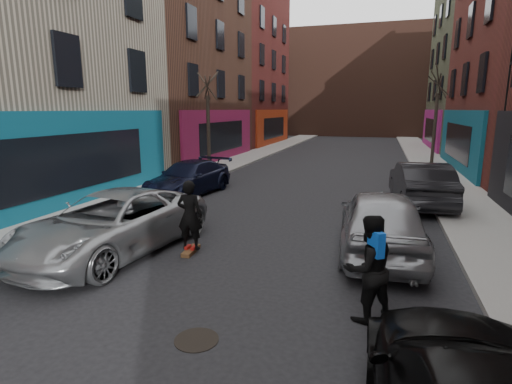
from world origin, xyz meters
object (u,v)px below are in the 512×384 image
Objects in this scene: parked_right_far at (381,221)px; parked_left_far at (113,223)px; manhole at (197,340)px; parked_left_end at (189,178)px; tree_right_far at (436,110)px; tree_left_far at (208,112)px; skateboarder at (190,215)px; parked_right_end at (420,184)px; pedestrian at (368,268)px; skateboard at (191,251)px.

parked_left_far is at bearing 13.10° from parked_right_far.
parked_left_end is at bearing 117.18° from manhole.
parked_left_far is at bearing -116.65° from tree_right_far.
tree_right_far reaches higher than tree_left_far.
skateboarder is at bearing 117.57° from manhole.
parked_right_end is at bearing -24.61° from tree_left_far.
parked_left_far is 6.39m from pedestrian.
parked_left_far is 1.14× the size of parked_left_end.
parked_right_end is (7.80, 7.78, 0.05)m from parked_left_far.
tree_left_far is 13.34m from parked_left_far.
tree_left_far is at bearing -52.84° from parked_right_far.
parked_right_end is at bearing -134.69° from pedestrian.
parked_right_end is at bearing 69.11° from manhole.
parked_right_end is at bearing -98.31° from tree_right_far.
tree_left_far is 14.52m from parked_right_far.
parked_left_end reaches higher than skateboard.
tree_right_far is at bearing 70.00° from parked_left_far.
parked_right_far is at bearing -25.18° from parked_left_end.
parked_right_far is 4.76m from skateboarder.
parked_left_end is 2.74× the size of skateboarder.
tree_right_far is at bearing -133.91° from pedestrian.
tree_right_far is 19.99m from skateboard.
parked_left_far is 6.70m from parked_right_far.
skateboarder reaches higher than parked_right_far.
parked_left_far is at bearing 141.23° from manhole.
parked_left_far is 4.80m from manhole.
skateboarder is (1.86, 0.55, 0.21)m from parked_left_far.
parked_left_end is 6.02× the size of skateboard.
parked_right_far is at bearing -128.20° from pedestrian.
parked_right_end is at bearing 12.56° from parked_left_end.
tree_right_far reaches higher than parked_right_far.
skateboarder is at bearing -68.25° from tree_left_far.
pedestrian is at bearing 30.11° from manhole.
parked_right_far reaches higher than manhole.
parked_right_far is at bearing 12.51° from skateboard.
parked_right_far reaches higher than parked_left_far.
manhole is (3.70, -2.97, -0.76)m from parked_left_far.
manhole is (1.84, -3.52, -0.97)m from skateboarder.
tree_left_far is at bearing 106.92° from skateboard.
tree_right_far is 8.50× the size of skateboard.
parked_left_far reaches higher than manhole.
parked_right_far is (9.40, -10.76, -2.55)m from tree_left_far.
manhole is at bearing 112.74° from skateboarder.
parked_right_far is 2.63× the size of pedestrian.
tree_left_far is at bearing -154.18° from tree_right_far.
tree_right_far is 3.66× the size of pedestrian.
tree_right_far is 21.14m from parked_left_far.
skateboard is (4.86, -12.18, -3.33)m from tree_left_far.
parked_left_far is 6.87× the size of skateboard.
tree_left_far is 1.33× the size of parked_right_far.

